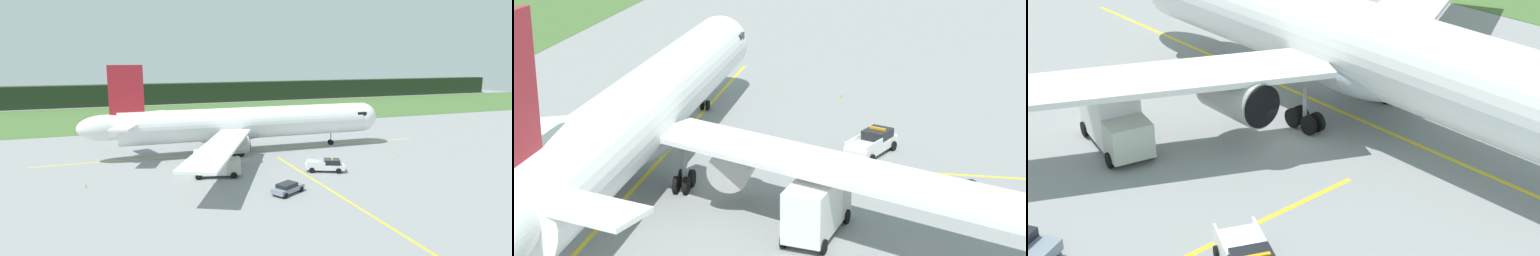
# 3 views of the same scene
# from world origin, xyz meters

# --- Properties ---
(ground) EXTENTS (320.00, 320.00, 0.00)m
(ground) POSITION_xyz_m (0.00, 0.00, 0.00)
(ground) COLOR gray
(taxiway_centerline_main) EXTENTS (67.39, 1.63, 0.01)m
(taxiway_centerline_main) POSITION_xyz_m (2.88, 5.72, 0.00)
(taxiway_centerline_main) COLOR yellow
(taxiway_centerline_main) RESTS_ON ground
(airliner) EXTENTS (52.06, 52.35, 14.74)m
(airliner) POSITION_xyz_m (2.24, 5.74, 4.75)
(airliner) COLOR white
(airliner) RESTS_ON ground
(catering_truck) EXTENTS (6.57, 3.82, 3.72)m
(catering_truck) POSITION_xyz_m (-6.20, -7.31, 1.85)
(catering_truck) COLOR #B3B7AB
(catering_truck) RESTS_ON ground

